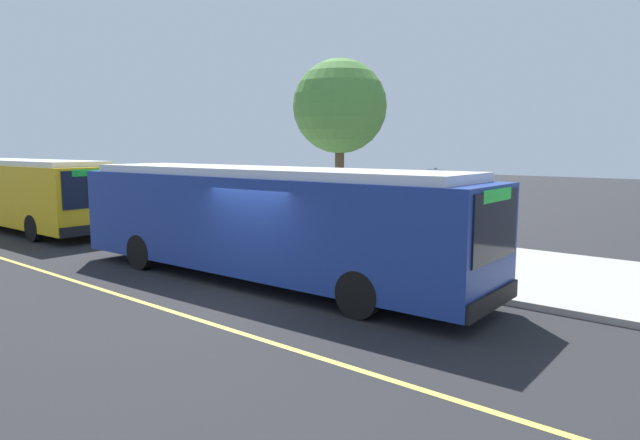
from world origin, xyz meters
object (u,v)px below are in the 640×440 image
(transit_bus_second, at_px, (23,191))
(route_sign_post, at_px, (434,207))
(pedestrian_commuter, at_px, (352,224))
(waiting_bench, at_px, (409,242))
(transit_bus_main, at_px, (263,219))

(transit_bus_second, bearing_deg, route_sign_post, 8.39)
(transit_bus_second, xyz_separation_m, pedestrian_commuter, (14.54, 3.69, -0.50))
(transit_bus_second, relative_size, waiting_bench, 7.15)
(route_sign_post, bearing_deg, waiting_bench, 134.02)
(waiting_bench, distance_m, pedestrian_commuter, 1.83)
(transit_bus_main, distance_m, waiting_bench, 4.91)
(transit_bus_second, bearing_deg, waiting_bench, 15.65)
(transit_bus_main, bearing_deg, waiting_bench, 69.01)
(transit_bus_main, xyz_separation_m, waiting_bench, (1.72, 4.49, -0.99))
(transit_bus_main, relative_size, waiting_bench, 7.77)
(waiting_bench, bearing_deg, transit_bus_main, -110.99)
(waiting_bench, height_order, route_sign_post, route_sign_post)
(route_sign_post, xyz_separation_m, pedestrian_commuter, (-3.37, 1.05, -0.84))
(waiting_bench, distance_m, route_sign_post, 2.92)
(waiting_bench, height_order, pedestrian_commuter, pedestrian_commuter)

